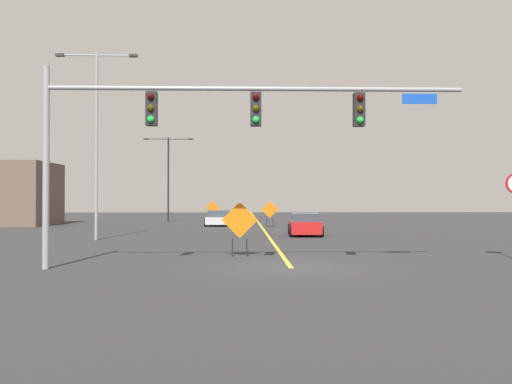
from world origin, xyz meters
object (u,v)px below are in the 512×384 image
Objects in this scene: street_lamp_near_right at (168,171)px; street_lamp_far_right at (96,130)px; construction_sign_right_lane at (270,211)px; car_red_passing at (305,225)px; traffic_signal_assembly at (203,119)px; car_silver_approaching at (220,218)px; construction_sign_median_far at (213,209)px; construction_sign_median_near at (240,222)px.

street_lamp_near_right is 0.80× the size of street_lamp_far_right.
construction_sign_right_lane reaches higher than car_red_passing.
car_silver_approaching is at bearing 91.22° from traffic_signal_assembly.
traffic_signal_assembly is at bearing -87.47° from construction_sign_median_far.
traffic_signal_assembly is at bearing -88.78° from car_silver_approaching.
street_lamp_near_right reaches higher than car_silver_approaching.
street_lamp_near_right is 2.04× the size of car_silver_approaching.
construction_sign_median_near is 1.02× the size of construction_sign_right_lane.
car_silver_approaching is (-3.96, 2.32, -0.68)m from construction_sign_right_lane.
street_lamp_far_right reaches higher than car_red_passing.
street_lamp_far_right is at bearing -127.62° from construction_sign_right_lane.
street_lamp_far_right reaches higher than street_lamp_near_right.
street_lamp_far_right is (-6.48, 11.89, 1.15)m from traffic_signal_assembly.
construction_sign_right_lane is (3.38, 24.68, -3.39)m from traffic_signal_assembly.
construction_sign_median_near is at bearing 71.83° from traffic_signal_assembly.
car_red_passing is at bearing 71.73° from traffic_signal_assembly.
street_lamp_near_right is 22.13m from street_lamp_far_right.
construction_sign_median_far is at bearing 92.53° from traffic_signal_assembly.
street_lamp_far_right is 2.53× the size of car_red_passing.
street_lamp_far_right is at bearing 132.10° from construction_sign_median_near.
construction_sign_median_near is 0.52× the size of car_red_passing.
construction_sign_right_lane reaches higher than car_silver_approaching.
street_lamp_near_right reaches higher than construction_sign_median_near.
car_red_passing is (10.65, -18.91, -4.16)m from street_lamp_near_right.
street_lamp_far_right is at bearing -164.49° from car_red_passing.
construction_sign_right_lane reaches higher than construction_sign_median_far.
construction_sign_median_far is 1.00× the size of construction_sign_right_lane.
construction_sign_median_near is 23.61m from car_silver_approaching.
construction_sign_median_far is (-2.55, 28.46, -0.00)m from construction_sign_median_near.
construction_sign_median_near is at bearing -77.42° from street_lamp_near_right.
traffic_signal_assembly reaches higher than car_red_passing.
construction_sign_median_far is (5.07, 20.03, -4.53)m from street_lamp_far_right.
traffic_signal_assembly is at bearing -108.17° from construction_sign_median_near.
street_lamp_near_right reaches higher than traffic_signal_assembly.
traffic_signal_assembly is 34.45m from street_lamp_near_right.
construction_sign_median_far is at bearing 123.50° from construction_sign_right_lane.
traffic_signal_assembly is 13.59m from street_lamp_far_right.
traffic_signal_assembly is at bearing -80.52° from street_lamp_near_right.
street_lamp_far_right is 2.55× the size of car_silver_approaching.
construction_sign_median_near is 12.24m from car_red_passing.
traffic_signal_assembly reaches higher than construction_sign_right_lane.
traffic_signal_assembly is at bearing -108.27° from car_red_passing.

